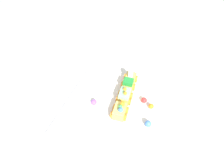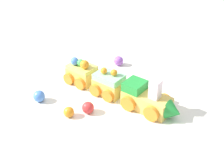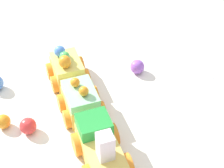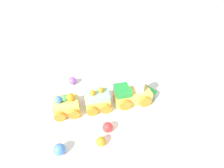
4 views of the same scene
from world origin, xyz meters
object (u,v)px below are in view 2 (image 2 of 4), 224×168
Objects in this scene: cake_train_locomotive at (150,101)px; gumball_orange at (69,112)px; cake_car_mint at (109,84)px; gumball_purple at (119,61)px; cake_car_lemon at (82,73)px; gumball_blue at (39,96)px; gumball_red at (88,108)px.

cake_train_locomotive is 5.84× the size of gumball_orange.
cake_train_locomotive is 0.11m from cake_car_mint.
gumball_orange is (0.06, -0.25, -0.00)m from gumball_purple.
cake_train_locomotive is 0.22m from gumball_purple.
cake_car_lemon is 0.13m from gumball_blue.
cake_train_locomotive reaches higher than gumball_red.
gumball_red is (0.02, 0.04, 0.00)m from gumball_orange.
gumball_blue is at bearing -150.37° from cake_train_locomotive.
cake_car_mint is 0.12m from gumball_orange.
cake_train_locomotive is at bearing 31.87° from gumball_blue.
cake_car_lemon is 0.13m from gumball_red.
cake_car_lemon is 2.66× the size of gumball_purple.
gumball_red is at bearing 19.00° from gumball_blue.
gumball_red is at bearing -138.72° from cake_train_locomotive.
gumball_orange is at bearing -95.75° from cake_car_mint.
cake_train_locomotive is at bearing 0.01° from cake_car_mint.
cake_car_lemon is 2.66× the size of gumball_red.
gumball_red is at bearing -68.29° from gumball_purple.
gumball_blue is at bearing -177.67° from gumball_orange.
cake_car_lemon is at bearing -97.21° from gumball_purple.
cake_car_mint is at bearing -179.99° from cake_train_locomotive.
gumball_purple is at bearing 111.71° from gumball_red.
gumball_blue is at bearing -97.15° from gumball_purple.
gumball_purple and gumball_red have the same top height.
cake_car_lemon reaches higher than gumball_blue.
gumball_blue is 0.12m from gumball_red.
cake_train_locomotive is 0.20m from cake_car_lemon.
cake_car_lemon is at bearing 82.92° from gumball_blue.
gumball_purple reaches higher than gumball_orange.
cake_train_locomotive reaches higher than cake_car_mint.
cake_car_mint is 0.09m from gumball_red.
cake_car_mint is (-0.11, -0.00, 0.00)m from cake_train_locomotive.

